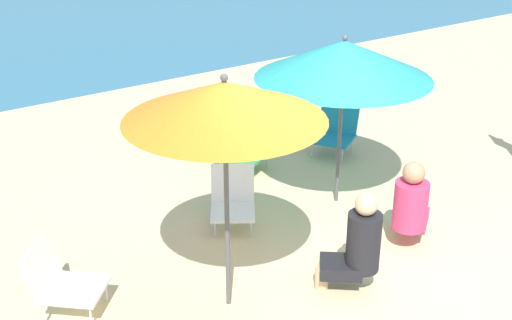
{
  "coord_description": "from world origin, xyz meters",
  "views": [
    {
      "loc": [
        -3.63,
        -3.65,
        3.47
      ],
      "look_at": [
        -0.14,
        1.4,
        0.7
      ],
      "focal_mm": 47.27,
      "sensor_mm": 36.0,
      "label": 1
    }
  ],
  "objects_px": {
    "beach_chair_c": "(236,149)",
    "umbrella_teal": "(344,60)",
    "beach_chair_a": "(233,198)",
    "beach_chair_d": "(335,129)",
    "person_a": "(357,245)",
    "beach_chair_b": "(61,280)",
    "umbrella_orange": "(225,101)",
    "person_b": "(411,205)"
  },
  "relations": [
    {
      "from": "umbrella_orange",
      "to": "beach_chair_b",
      "type": "xyz_separation_m",
      "value": [
        -1.19,
        0.69,
        -1.51
      ]
    },
    {
      "from": "umbrella_orange",
      "to": "beach_chair_c",
      "type": "relative_size",
      "value": 2.64
    },
    {
      "from": "beach_chair_d",
      "to": "beach_chair_b",
      "type": "bearing_deg",
      "value": -13.64
    },
    {
      "from": "umbrella_orange",
      "to": "beach_chair_a",
      "type": "distance_m",
      "value": 2.06
    },
    {
      "from": "person_a",
      "to": "person_b",
      "type": "bearing_deg",
      "value": -125.24
    },
    {
      "from": "beach_chair_b",
      "to": "beach_chair_d",
      "type": "relative_size",
      "value": 0.97
    },
    {
      "from": "beach_chair_a",
      "to": "person_a",
      "type": "height_order",
      "value": "person_a"
    },
    {
      "from": "beach_chair_c",
      "to": "beach_chair_d",
      "type": "xyz_separation_m",
      "value": [
        1.34,
        -0.27,
        0.05
      ]
    },
    {
      "from": "umbrella_orange",
      "to": "umbrella_teal",
      "type": "xyz_separation_m",
      "value": [
        1.99,
        0.91,
        -0.21
      ]
    },
    {
      "from": "person_a",
      "to": "beach_chair_a",
      "type": "bearing_deg",
      "value": -42.62
    },
    {
      "from": "beach_chair_d",
      "to": "person_b",
      "type": "xyz_separation_m",
      "value": [
        -0.93,
        -2.16,
        0.14
      ]
    },
    {
      "from": "umbrella_teal",
      "to": "beach_chair_b",
      "type": "bearing_deg",
      "value": -176.02
    },
    {
      "from": "beach_chair_c",
      "to": "umbrella_teal",
      "type": "bearing_deg",
      "value": -8.37
    },
    {
      "from": "umbrella_teal",
      "to": "person_b",
      "type": "xyz_separation_m",
      "value": [
        -0.05,
        -1.11,
        -1.15
      ]
    },
    {
      "from": "umbrella_orange",
      "to": "beach_chair_c",
      "type": "height_order",
      "value": "umbrella_orange"
    },
    {
      "from": "person_a",
      "to": "beach_chair_b",
      "type": "bearing_deg",
      "value": 11.41
    },
    {
      "from": "beach_chair_d",
      "to": "person_b",
      "type": "bearing_deg",
      "value": 35.73
    },
    {
      "from": "umbrella_orange",
      "to": "person_a",
      "type": "distance_m",
      "value": 1.75
    },
    {
      "from": "beach_chair_a",
      "to": "person_b",
      "type": "bearing_deg",
      "value": 73.92
    },
    {
      "from": "umbrella_orange",
      "to": "beach_chair_c",
      "type": "distance_m",
      "value": 3.11
    },
    {
      "from": "umbrella_orange",
      "to": "beach_chair_b",
      "type": "height_order",
      "value": "umbrella_orange"
    },
    {
      "from": "beach_chair_a",
      "to": "beach_chair_c",
      "type": "bearing_deg",
      "value": 178.56
    },
    {
      "from": "beach_chair_d",
      "to": "person_b",
      "type": "height_order",
      "value": "person_b"
    },
    {
      "from": "beach_chair_c",
      "to": "umbrella_orange",
      "type": "bearing_deg",
      "value": -62.23
    },
    {
      "from": "umbrella_teal",
      "to": "beach_chair_a",
      "type": "relative_size",
      "value": 2.63
    },
    {
      "from": "umbrella_orange",
      "to": "person_a",
      "type": "relative_size",
      "value": 2.15
    },
    {
      "from": "person_b",
      "to": "beach_chair_a",
      "type": "bearing_deg",
      "value": 94.76
    },
    {
      "from": "beach_chair_b",
      "to": "person_b",
      "type": "distance_m",
      "value": 3.25
    },
    {
      "from": "beach_chair_a",
      "to": "beach_chair_d",
      "type": "height_order",
      "value": "beach_chair_d"
    },
    {
      "from": "beach_chair_a",
      "to": "beach_chair_d",
      "type": "bearing_deg",
      "value": 144.52
    },
    {
      "from": "umbrella_teal",
      "to": "beach_chair_a",
      "type": "bearing_deg",
      "value": 169.47
    },
    {
      "from": "umbrella_orange",
      "to": "beach_chair_d",
      "type": "distance_m",
      "value": 3.78
    },
    {
      "from": "umbrella_teal",
      "to": "beach_chair_d",
      "type": "xyz_separation_m",
      "value": [
        0.88,
        1.05,
        -1.29
      ]
    },
    {
      "from": "umbrella_orange",
      "to": "umbrella_teal",
      "type": "bearing_deg",
      "value": 24.6
    },
    {
      "from": "beach_chair_d",
      "to": "beach_chair_c",
      "type": "bearing_deg",
      "value": -42.28
    },
    {
      "from": "beach_chair_a",
      "to": "beach_chair_c",
      "type": "distance_m",
      "value": 1.32
    },
    {
      "from": "umbrella_teal",
      "to": "umbrella_orange",
      "type": "bearing_deg",
      "value": -155.4
    },
    {
      "from": "person_b",
      "to": "person_a",
      "type": "bearing_deg",
      "value": 159.6
    },
    {
      "from": "beach_chair_b",
      "to": "beach_chair_c",
      "type": "height_order",
      "value": "beach_chair_b"
    },
    {
      "from": "beach_chair_a",
      "to": "person_a",
      "type": "distance_m",
      "value": 1.62
    },
    {
      "from": "umbrella_teal",
      "to": "person_b",
      "type": "distance_m",
      "value": 1.6
    },
    {
      "from": "person_b",
      "to": "beach_chair_b",
      "type": "bearing_deg",
      "value": 127.94
    }
  ]
}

